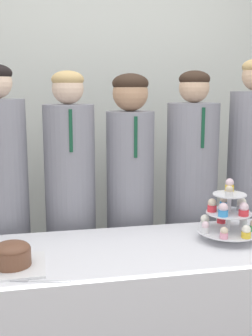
{
  "coord_description": "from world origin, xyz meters",
  "views": [
    {
      "loc": [
        -0.46,
        -1.46,
        1.46
      ],
      "look_at": [
        -0.09,
        0.34,
        1.12
      ],
      "focal_mm": 45.0,
      "sensor_mm": 36.0,
      "label": 1
    }
  ],
  "objects_px": {
    "round_cake": "(12,256)",
    "student_0": "(3,221)",
    "cupcake_stand": "(229,215)",
    "student_2": "(130,213)",
    "cake_knife": "(30,281)",
    "student_4": "(251,202)",
    "student_1": "(71,219)",
    "student_3": "(191,212)"
  },
  "relations": [
    {
      "from": "cake_knife",
      "to": "student_4",
      "type": "relative_size",
      "value": 0.14
    },
    {
      "from": "cupcake_stand",
      "to": "student_0",
      "type": "distance_m",
      "value": 1.2
    },
    {
      "from": "student_0",
      "to": "student_3",
      "type": "distance_m",
      "value": 1.08
    },
    {
      "from": "cake_knife",
      "to": "student_2",
      "type": "distance_m",
      "value": 0.95
    },
    {
      "from": "cupcake_stand",
      "to": "student_2",
      "type": "distance_m",
      "value": 0.64
    },
    {
      "from": "round_cake",
      "to": "cake_knife",
      "type": "bearing_deg",
      "value": -62.67
    },
    {
      "from": "cake_knife",
      "to": "student_0",
      "type": "bearing_deg",
      "value": 116.31
    },
    {
      "from": "cupcake_stand",
      "to": "cake_knife",
      "type": "bearing_deg",
      "value": -163.41
    },
    {
      "from": "student_1",
      "to": "student_3",
      "type": "relative_size",
      "value": 1.0
    },
    {
      "from": "round_cake",
      "to": "student_4",
      "type": "bearing_deg",
      "value": 24.54
    },
    {
      "from": "student_1",
      "to": "student_2",
      "type": "relative_size",
      "value": 1.01
    },
    {
      "from": "round_cake",
      "to": "student_0",
      "type": "relative_size",
      "value": 0.17
    },
    {
      "from": "cake_knife",
      "to": "cupcake_stand",
      "type": "relative_size",
      "value": 0.77
    },
    {
      "from": "cupcake_stand",
      "to": "student_1",
      "type": "relative_size",
      "value": 0.19
    },
    {
      "from": "student_1",
      "to": "student_3",
      "type": "distance_m",
      "value": 0.71
    },
    {
      "from": "cake_knife",
      "to": "student_3",
      "type": "relative_size",
      "value": 0.14
    },
    {
      "from": "student_0",
      "to": "student_4",
      "type": "xyz_separation_m",
      "value": [
        1.47,
        0.0,
        0.02
      ]
    },
    {
      "from": "student_0",
      "to": "student_1",
      "type": "bearing_deg",
      "value": -0.0
    },
    {
      "from": "student_1",
      "to": "student_4",
      "type": "distance_m",
      "value": 1.1
    },
    {
      "from": "cupcake_stand",
      "to": "student_4",
      "type": "relative_size",
      "value": 0.18
    },
    {
      "from": "student_0",
      "to": "student_4",
      "type": "relative_size",
      "value": 0.97
    },
    {
      "from": "student_2",
      "to": "student_1",
      "type": "bearing_deg",
      "value": 180.0
    },
    {
      "from": "student_1",
      "to": "student_2",
      "type": "bearing_deg",
      "value": -0.0
    },
    {
      "from": "cupcake_stand",
      "to": "student_2",
      "type": "height_order",
      "value": "student_2"
    },
    {
      "from": "round_cake",
      "to": "student_4",
      "type": "distance_m",
      "value": 1.52
    },
    {
      "from": "student_0",
      "to": "student_1",
      "type": "relative_size",
      "value": 1.02
    },
    {
      "from": "cake_knife",
      "to": "student_1",
      "type": "relative_size",
      "value": 0.14
    },
    {
      "from": "student_4",
      "to": "student_2",
      "type": "bearing_deg",
      "value": -180.0
    },
    {
      "from": "cupcake_stand",
      "to": "student_1",
      "type": "height_order",
      "value": "student_1"
    },
    {
      "from": "cupcake_stand",
      "to": "student_0",
      "type": "height_order",
      "value": "student_0"
    },
    {
      "from": "round_cake",
      "to": "cake_knife",
      "type": "xyz_separation_m",
      "value": [
        0.07,
        -0.14,
        -0.05
      ]
    },
    {
      "from": "student_2",
      "to": "cake_knife",
      "type": "bearing_deg",
      "value": -125.46
    },
    {
      "from": "cake_knife",
      "to": "student_2",
      "type": "height_order",
      "value": "student_2"
    },
    {
      "from": "round_cake",
      "to": "cupcake_stand",
      "type": "xyz_separation_m",
      "value": [
        1.0,
        0.13,
        0.07
      ]
    },
    {
      "from": "student_0",
      "to": "student_2",
      "type": "height_order",
      "value": "student_0"
    },
    {
      "from": "cake_knife",
      "to": "cupcake_stand",
      "type": "bearing_deg",
      "value": 31.3
    },
    {
      "from": "round_cake",
      "to": "student_1",
      "type": "height_order",
      "value": "student_1"
    },
    {
      "from": "student_0",
      "to": "student_2",
      "type": "relative_size",
      "value": 1.03
    },
    {
      "from": "round_cake",
      "to": "student_2",
      "type": "height_order",
      "value": "student_2"
    },
    {
      "from": "round_cake",
      "to": "student_0",
      "type": "bearing_deg",
      "value": 97.69
    },
    {
      "from": "cupcake_stand",
      "to": "student_2",
      "type": "xyz_separation_m",
      "value": [
        -0.38,
        0.5,
        -0.11
      ]
    },
    {
      "from": "student_0",
      "to": "student_3",
      "type": "height_order",
      "value": "student_0"
    }
  ]
}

